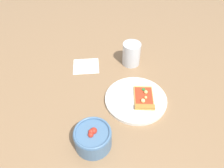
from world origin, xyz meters
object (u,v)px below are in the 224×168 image
(salad_bowl, at_px, (93,138))
(soda_glass, at_px, (131,54))
(paper_napkin, at_px, (86,66))
(pizza_slice_main, at_px, (144,99))
(plate, at_px, (136,99))

(salad_bowl, xyz_separation_m, soda_glass, (-0.16, -0.43, 0.01))
(paper_napkin, bearing_deg, salad_bowl, 97.82)
(pizza_slice_main, bearing_deg, salad_bowl, 43.91)
(plate, distance_m, salad_bowl, 0.25)
(pizza_slice_main, relative_size, soda_glass, 1.15)
(plate, relative_size, paper_napkin, 2.08)
(plate, bearing_deg, pizza_slice_main, 161.62)
(plate, bearing_deg, salad_bowl, 50.42)
(pizza_slice_main, height_order, soda_glass, soda_glass)
(plate, xyz_separation_m, salad_bowl, (0.16, 0.19, 0.03))
(plate, xyz_separation_m, paper_napkin, (0.22, -0.21, -0.01))
(soda_glass, bearing_deg, plate, 90.88)
(salad_bowl, distance_m, soda_glass, 0.46)
(plate, distance_m, soda_glass, 0.24)
(soda_glass, relative_size, paper_napkin, 0.91)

